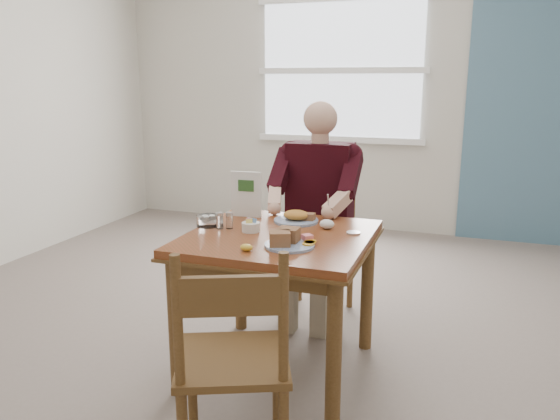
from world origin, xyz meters
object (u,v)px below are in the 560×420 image
at_px(table, 279,255).
at_px(far_plate, 297,218).
at_px(near_plate, 288,240).
at_px(chair_near, 233,363).
at_px(chair_far, 320,242).
at_px(diner, 317,195).

xyz_separation_m(table, far_plate, (0.01, 0.26, 0.14)).
distance_m(table, near_plate, 0.25).
bearing_deg(chair_near, near_plate, 89.71).
distance_m(chair_far, diner, 0.34).
height_order(chair_far, near_plate, chair_far).
xyz_separation_m(diner, far_plate, (0.01, -0.45, -0.04)).
xyz_separation_m(table, chair_far, (0.00, 0.80, -0.16)).
distance_m(chair_far, near_plate, 1.03).
relative_size(table, chair_far, 0.97).
bearing_deg(chair_far, chair_near, -86.29).
height_order(table, chair_near, chair_near).
bearing_deg(chair_far, near_plate, -83.73).
bearing_deg(table, near_plate, -59.33).
distance_m(table, far_plate, 0.29).
relative_size(chair_near, near_plate, 3.34).
xyz_separation_m(table, diner, (0.00, 0.71, 0.17)).
distance_m(diner, near_plate, 0.90).
distance_m(near_plate, far_plate, 0.45).
relative_size(table, chair_near, 0.97).
relative_size(chair_far, far_plate, 3.83).
bearing_deg(table, far_plate, 87.16).
relative_size(diner, far_plate, 5.58).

